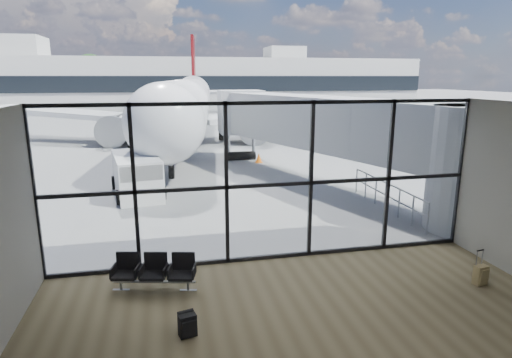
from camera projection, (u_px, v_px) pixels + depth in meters
name	position (u px, v px, depth m)	size (l,w,h in m)	color
ground	(187.00, 121.00, 50.34)	(220.00, 220.00, 0.00)	slate
lounge_shell	(339.00, 228.00, 7.15)	(12.02, 8.01, 4.51)	brown
glass_curtain_wall	(269.00, 183.00, 11.80)	(12.10, 0.12, 4.50)	white
jet_bridge	(337.00, 130.00, 19.42)	(8.00, 16.50, 4.33)	#A2A4A7
apron_railing	(387.00, 192.00, 16.64)	(0.06, 5.46, 1.11)	gray
far_terminal	(175.00, 82.00, 70.12)	(80.00, 12.20, 11.00)	beige
tree_3	(19.00, 79.00, 74.11)	(4.95, 4.95, 7.12)	#382619
tree_4	(55.00, 76.00, 75.20)	(5.61, 5.61, 8.07)	#382619
tree_5	(91.00, 72.00, 76.29)	(6.27, 6.27, 9.03)	#382619
seating_row	(155.00, 270.00, 10.49)	(2.03, 0.98, 0.90)	gray
backpack	(188.00, 325.00, 8.59)	(0.39, 0.38, 0.52)	black
suitcase	(481.00, 275.00, 10.71)	(0.36, 0.29, 0.90)	olive
airliner	(186.00, 103.00, 35.36)	(32.49, 37.78, 9.75)	silver
service_van	(137.00, 175.00, 18.76)	(2.51, 4.31, 1.77)	silver
belt_loader	(142.00, 144.00, 29.00)	(2.09, 4.41, 1.96)	black
traffic_cone_a	(145.00, 156.00, 26.37)	(0.47, 0.47, 0.67)	#FF390D
traffic_cone_c	(259.00, 158.00, 26.08)	(0.41, 0.41, 0.58)	orange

